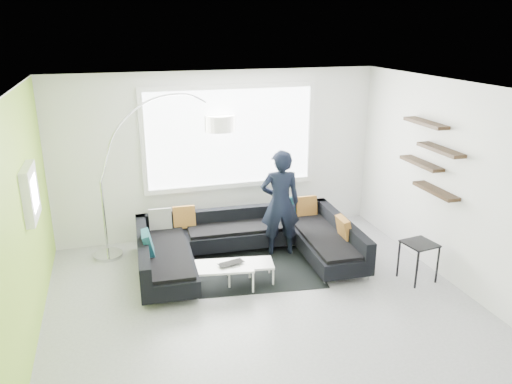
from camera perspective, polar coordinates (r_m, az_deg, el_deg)
The scene contains 9 objects.
ground at distance 6.75m, azimuth 0.68°, elevation -12.58°, with size 5.50×5.50×0.00m, color gray.
room_shell at distance 6.21m, azimuth 0.51°, elevation 2.87°, with size 5.54×5.04×2.82m.
sectional_sofa at distance 7.61m, azimuth -0.98°, elevation -6.15°, with size 3.32×2.13×0.70m.
rug at distance 7.57m, azimuth -0.42°, elevation -8.84°, with size 1.97×1.43×0.01m, color black.
coffee_table at distance 7.12m, azimuth -2.16°, elevation -9.26°, with size 1.03×0.60×0.34m, color white.
arc_lamp at distance 7.87m, azimuth -17.34°, elevation 1.13°, with size 2.33×0.93×2.48m, color white, non-canonical shape.
side_table at distance 7.54m, azimuth 18.00°, elevation -7.55°, with size 0.42×0.42×0.58m, color black.
person at distance 7.78m, azimuth 2.78°, elevation -1.27°, with size 0.68×0.50×1.70m, color black.
laptop at distance 6.94m, azimuth -2.66°, elevation -8.34°, with size 0.42×0.32×0.03m, color black.
Camera 1 is at (-1.71, -5.51, 3.50)m, focal length 35.00 mm.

